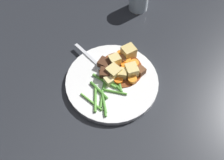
{
  "coord_description": "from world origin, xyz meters",
  "views": [
    {
      "loc": [
        -0.38,
        -0.11,
        0.62
      ],
      "look_at": [
        0.0,
        0.0,
        0.02
      ],
      "focal_mm": 40.03,
      "sensor_mm": 36.0,
      "label": 1
    }
  ],
  "objects_px": {
    "potato_chunk_5": "(132,70)",
    "meat_chunk_3": "(105,63)",
    "carrot_slice_5": "(110,71)",
    "potato_chunk_0": "(115,61)",
    "carrot_slice_2": "(125,71)",
    "carrot_slice_7": "(125,64)",
    "meat_chunk_2": "(105,73)",
    "potato_chunk_3": "(129,52)",
    "fork": "(95,61)",
    "meat_chunk_0": "(121,60)",
    "potato_chunk_4": "(109,81)",
    "carrot_slice_6": "(134,64)",
    "carrot_slice_3": "(118,81)",
    "carrot_slice_0": "(132,80)",
    "potato_chunk_1": "(122,74)",
    "carrot_slice_4": "(126,60)",
    "carrot_slice_1": "(122,54)",
    "potato_chunk_2": "(115,72)",
    "meat_chunk_1": "(141,71)",
    "dinner_plate": "(112,82)"
  },
  "relations": [
    {
      "from": "carrot_slice_4",
      "to": "meat_chunk_2",
      "type": "height_order",
      "value": "meat_chunk_2"
    },
    {
      "from": "dinner_plate",
      "to": "potato_chunk_3",
      "type": "relative_size",
      "value": 7.07
    },
    {
      "from": "carrot_slice_2",
      "to": "potato_chunk_4",
      "type": "height_order",
      "value": "potato_chunk_4"
    },
    {
      "from": "potato_chunk_4",
      "to": "meat_chunk_1",
      "type": "distance_m",
      "value": 0.1
    },
    {
      "from": "carrot_slice_2",
      "to": "meat_chunk_0",
      "type": "relative_size",
      "value": 1.33
    },
    {
      "from": "carrot_slice_0",
      "to": "potato_chunk_1",
      "type": "xyz_separation_m",
      "value": [
        0.01,
        0.03,
        0.01
      ]
    },
    {
      "from": "carrot_slice_5",
      "to": "potato_chunk_0",
      "type": "bearing_deg",
      "value": -7.39
    },
    {
      "from": "carrot_slice_7",
      "to": "potato_chunk_1",
      "type": "height_order",
      "value": "potato_chunk_1"
    },
    {
      "from": "carrot_slice_5",
      "to": "meat_chunk_3",
      "type": "height_order",
      "value": "meat_chunk_3"
    },
    {
      "from": "potato_chunk_4",
      "to": "carrot_slice_4",
      "type": "bearing_deg",
      "value": -18.49
    },
    {
      "from": "carrot_slice_3",
      "to": "carrot_slice_4",
      "type": "relative_size",
      "value": 0.98
    },
    {
      "from": "meat_chunk_3",
      "to": "carrot_slice_0",
      "type": "bearing_deg",
      "value": -108.34
    },
    {
      "from": "dinner_plate",
      "to": "potato_chunk_0",
      "type": "distance_m",
      "value": 0.06
    },
    {
      "from": "meat_chunk_2",
      "to": "potato_chunk_3",
      "type": "bearing_deg",
      "value": -26.67
    },
    {
      "from": "carrot_slice_6",
      "to": "potato_chunk_1",
      "type": "height_order",
      "value": "potato_chunk_1"
    },
    {
      "from": "potato_chunk_5",
      "to": "meat_chunk_1",
      "type": "xyz_separation_m",
      "value": [
        0.01,
        -0.03,
        -0.01
      ]
    },
    {
      "from": "potato_chunk_5",
      "to": "meat_chunk_0",
      "type": "relative_size",
      "value": 1.51
    },
    {
      "from": "carrot_slice_6",
      "to": "potato_chunk_3",
      "type": "relative_size",
      "value": 0.69
    },
    {
      "from": "carrot_slice_3",
      "to": "potato_chunk_4",
      "type": "distance_m",
      "value": 0.03
    },
    {
      "from": "carrot_slice_3",
      "to": "meat_chunk_3",
      "type": "relative_size",
      "value": 0.75
    },
    {
      "from": "carrot_slice_5",
      "to": "meat_chunk_0",
      "type": "height_order",
      "value": "meat_chunk_0"
    },
    {
      "from": "meat_chunk_0",
      "to": "meat_chunk_3",
      "type": "height_order",
      "value": "meat_chunk_3"
    },
    {
      "from": "potato_chunk_0",
      "to": "potato_chunk_2",
      "type": "relative_size",
      "value": 0.93
    },
    {
      "from": "carrot_slice_3",
      "to": "meat_chunk_2",
      "type": "bearing_deg",
      "value": 76.1
    },
    {
      "from": "carrot_slice_0",
      "to": "fork",
      "type": "height_order",
      "value": "carrot_slice_0"
    },
    {
      "from": "carrot_slice_5",
      "to": "potato_chunk_0",
      "type": "distance_m",
      "value": 0.03
    },
    {
      "from": "carrot_slice_1",
      "to": "meat_chunk_0",
      "type": "distance_m",
      "value": 0.02
    },
    {
      "from": "dinner_plate",
      "to": "carrot_slice_2",
      "type": "bearing_deg",
      "value": -36.98
    },
    {
      "from": "carrot_slice_5",
      "to": "carrot_slice_7",
      "type": "distance_m",
      "value": 0.05
    },
    {
      "from": "meat_chunk_3",
      "to": "carrot_slice_7",
      "type": "bearing_deg",
      "value": -73.24
    },
    {
      "from": "carrot_slice_3",
      "to": "potato_chunk_0",
      "type": "height_order",
      "value": "potato_chunk_0"
    },
    {
      "from": "carrot_slice_6",
      "to": "meat_chunk_0",
      "type": "relative_size",
      "value": 1.1
    },
    {
      "from": "dinner_plate",
      "to": "carrot_slice_5",
      "type": "relative_size",
      "value": 8.29
    },
    {
      "from": "potato_chunk_5",
      "to": "meat_chunk_2",
      "type": "height_order",
      "value": "potato_chunk_5"
    },
    {
      "from": "carrot_slice_3",
      "to": "carrot_slice_7",
      "type": "bearing_deg",
      "value": -2.84
    },
    {
      "from": "potato_chunk_5",
      "to": "meat_chunk_3",
      "type": "relative_size",
      "value": 1.07
    },
    {
      "from": "potato_chunk_2",
      "to": "potato_chunk_5",
      "type": "bearing_deg",
      "value": -65.79
    },
    {
      "from": "carrot_slice_2",
      "to": "fork",
      "type": "relative_size",
      "value": 0.2
    },
    {
      "from": "carrot_slice_3",
      "to": "carrot_slice_4",
      "type": "distance_m",
      "value": 0.08
    },
    {
      "from": "carrot_slice_1",
      "to": "carrot_slice_6",
      "type": "xyz_separation_m",
      "value": [
        -0.02,
        -0.04,
        0.0
      ]
    },
    {
      "from": "carrot_slice_2",
      "to": "potato_chunk_3",
      "type": "bearing_deg",
      "value": 5.77
    },
    {
      "from": "potato_chunk_5",
      "to": "carrot_slice_7",
      "type": "bearing_deg",
      "value": 46.9
    },
    {
      "from": "carrot_slice_2",
      "to": "potato_chunk_0",
      "type": "bearing_deg",
      "value": 63.79
    },
    {
      "from": "carrot_slice_2",
      "to": "carrot_slice_3",
      "type": "relative_size",
      "value": 1.25
    },
    {
      "from": "carrot_slice_6",
      "to": "meat_chunk_3",
      "type": "relative_size",
      "value": 0.77
    },
    {
      "from": "carrot_slice_0",
      "to": "meat_chunk_2",
      "type": "height_order",
      "value": "meat_chunk_2"
    },
    {
      "from": "carrot_slice_1",
      "to": "meat_chunk_2",
      "type": "distance_m",
      "value": 0.09
    },
    {
      "from": "potato_chunk_0",
      "to": "meat_chunk_0",
      "type": "xyz_separation_m",
      "value": [
        0.02,
        -0.02,
        -0.01
      ]
    },
    {
      "from": "carrot_slice_4",
      "to": "potato_chunk_2",
      "type": "relative_size",
      "value": 0.73
    },
    {
      "from": "carrot_slice_6",
      "to": "potato_chunk_3",
      "type": "distance_m",
      "value": 0.04
    }
  ]
}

